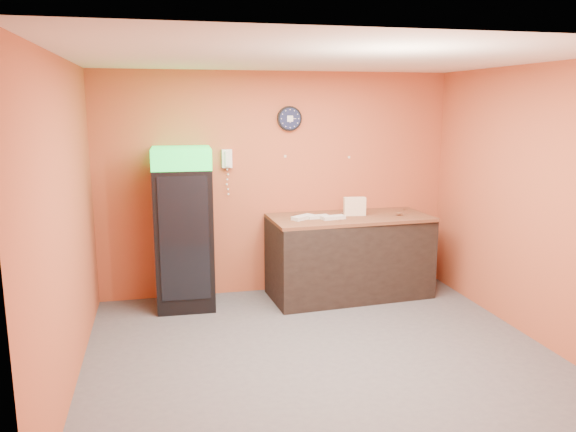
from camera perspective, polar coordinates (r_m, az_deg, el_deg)
name	(u,v)px	position (r m, az deg, el deg)	size (l,w,h in m)	color
floor	(320,353)	(5.67, 3.29, -13.72)	(4.50, 4.50, 0.00)	#47474C
back_wall	(277,184)	(7.15, -1.08, 3.29)	(4.50, 0.02, 2.80)	#AF5331
left_wall	(66,225)	(5.09, -21.62, -0.81)	(0.02, 4.00, 2.80)	#AF5331
right_wall	(533,204)	(6.25, 23.66, 1.16)	(0.02, 4.00, 2.80)	#AF5331
ceiling	(324,58)	(5.16, 3.66, 15.75)	(4.50, 4.00, 0.02)	white
beverage_cooler	(184,231)	(6.70, -10.49, -1.52)	(0.69, 0.70, 1.91)	black
prep_counter	(349,258)	(7.14, 6.23, -4.21)	(1.98, 0.88, 0.99)	black
wall_clock	(290,119)	(7.09, 0.16, 9.87)	(0.31, 0.06, 0.31)	black
wall_phone	(227,159)	(6.96, -6.22, 5.82)	(0.12, 0.11, 0.23)	white
butcher_paper	(350,218)	(7.02, 6.32, -0.16)	(1.98, 0.90, 0.04)	brown
sub_roll_stack	(355,206)	(7.04, 6.79, 0.98)	(0.28, 0.13, 0.23)	beige
wrapped_sandwich_left	(303,217)	(6.79, 1.53, -0.13)	(0.30, 0.12, 0.04)	beige
wrapped_sandwich_mid	(333,217)	(6.80, 4.62, -0.15)	(0.29, 0.11, 0.04)	beige
wrapped_sandwich_right	(318,217)	(6.85, 3.08, -0.07)	(0.26, 0.10, 0.04)	beige
kitchen_tool	(352,211)	(7.18, 6.53, 0.48)	(0.06, 0.06, 0.06)	silver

